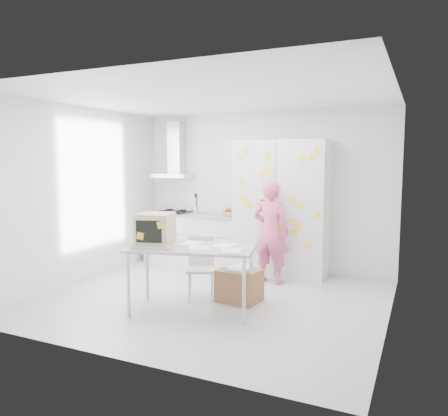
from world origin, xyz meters
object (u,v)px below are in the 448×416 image
at_px(person, 271,232).
at_px(cardboard_box, 239,285).
at_px(chair, 201,264).
at_px(desk, 168,237).

bearing_deg(person, cardboard_box, 90.23).
relative_size(person, chair, 1.92).
distance_m(person, cardboard_box, 1.18).
height_order(desk, chair, desk).
bearing_deg(desk, person, 51.17).
bearing_deg(chair, cardboard_box, -20.87).
distance_m(chair, cardboard_box, 0.61).
xyz_separation_m(person, cardboard_box, (-0.09, -1.03, -0.57)).
relative_size(person, cardboard_box, 2.70).
relative_size(desk, chair, 2.02).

